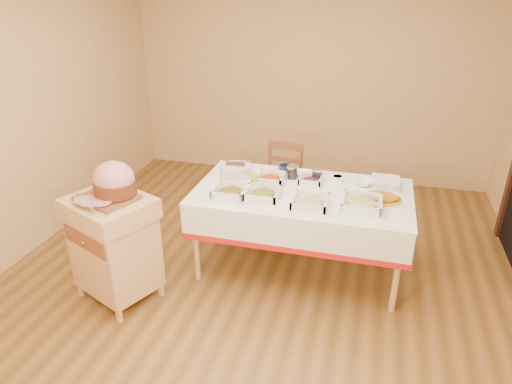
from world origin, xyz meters
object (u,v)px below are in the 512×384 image
ham_on_board (113,183)px  brass_platter (380,198)px  mustard_bottle (254,180)px  butcher_cart (114,243)px  dining_chair (281,185)px  dining_table (302,208)px  plate_stack (385,182)px  bread_basket (235,170)px  preserve_jar_left (292,173)px  preserve_jar_right (317,175)px

ham_on_board → brass_platter: 2.10m
mustard_bottle → brass_platter: mustard_bottle is taller
ham_on_board → butcher_cart: bearing=-141.9°
dining_chair → ham_on_board: ham_on_board is taller
dining_table → plate_stack: 0.76m
butcher_cart → ham_on_board: size_ratio=1.98×
dining_chair → mustard_bottle: mustard_bottle is taller
dining_chair → plate_stack: 1.17m
dining_table → bread_basket: size_ratio=6.55×
preserve_jar_left → preserve_jar_right: bearing=1.1°
dining_chair → mustard_bottle: (-0.07, -0.80, 0.38)m
mustard_bottle → plate_stack: (1.09, 0.34, -0.04)m
dining_table → mustard_bottle: (-0.41, -0.05, 0.24)m
ham_on_board → plate_stack: size_ratio=1.91×
bread_basket → butcher_cart: bearing=-125.8°
dining_table → ham_on_board: size_ratio=4.10×
ham_on_board → plate_stack: ham_on_board is taller
dining_chair → ham_on_board: 1.88m
ham_on_board → preserve_jar_left: bearing=40.8°
dining_table → bread_basket: 0.71m
mustard_bottle → brass_platter: 1.05m
plate_stack → brass_platter: plate_stack is taller
butcher_cart → bread_basket: (0.70, 0.97, 0.31)m
dining_chair → brass_platter: bearing=-37.9°
mustard_bottle → dining_table: bearing=6.9°
brass_platter → plate_stack: bearing=83.2°
ham_on_board → brass_platter: bearing=21.1°
butcher_cart → brass_platter: butcher_cart is taller
butcher_cart → dining_chair: size_ratio=1.00×
dining_chair → bread_basket: dining_chair is taller
butcher_cart → brass_platter: 2.16m
ham_on_board → brass_platter: size_ratio=1.35×
dining_table → butcher_cart: 1.58m
plate_stack → dining_table: bearing=-157.0°
bread_basket → plate_stack: bread_basket is taller
preserve_jar_left → mustard_bottle: mustard_bottle is taller
mustard_bottle → brass_platter: bearing=1.9°
preserve_jar_left → plate_stack: preserve_jar_left is taller
preserve_jar_right → plate_stack: size_ratio=0.50×
butcher_cart → mustard_bottle: 1.25m
dining_table → dining_chair: (-0.35, 0.75, -0.14)m
mustard_bottle → bread_basket: size_ratio=0.59×
butcher_cart → plate_stack: (2.03, 1.09, 0.29)m
ham_on_board → plate_stack: 2.25m
dining_chair → plate_stack: dining_chair is taller
preserve_jar_right → plate_stack: 0.59m
dining_table → brass_platter: size_ratio=5.53×
preserve_jar_left → brass_platter: preserve_jar_left is taller
preserve_jar_right → plate_stack: (0.59, 0.04, -0.02)m
dining_table → plate_stack: (0.67, 0.29, 0.20)m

